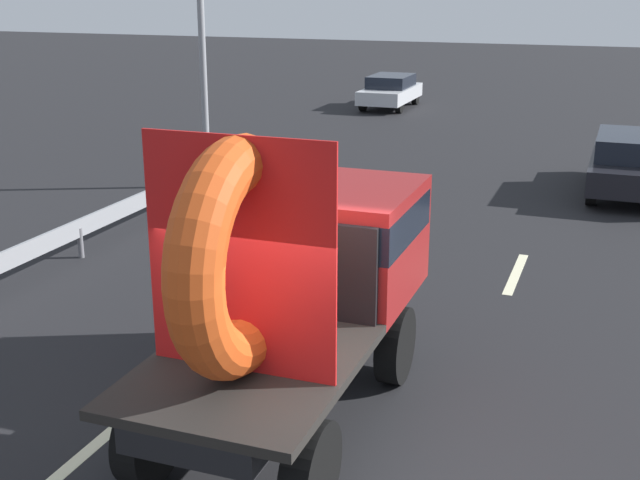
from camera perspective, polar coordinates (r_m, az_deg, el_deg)
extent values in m
plane|color=black|center=(8.84, -1.68, -14.93)|extent=(120.00, 120.00, 0.00)
cylinder|color=black|center=(10.74, -3.60, -5.91)|extent=(0.28, 0.96, 0.96)
cylinder|color=black|center=(10.22, 5.23, -7.21)|extent=(0.28, 0.96, 0.96)
cylinder|color=black|center=(8.46, -11.74, -13.14)|extent=(0.28, 0.96, 0.96)
cylinder|color=black|center=(7.79, -0.63, -15.64)|extent=(0.28, 0.96, 0.96)
cube|color=black|center=(9.10, -2.21, -7.21)|extent=(1.30, 4.71, 0.25)
cube|color=maroon|center=(10.00, 0.73, 0.04)|extent=(2.00, 1.97, 1.35)
cube|color=black|center=(9.87, 0.64, 1.60)|extent=(2.02, 1.88, 0.44)
cube|color=black|center=(8.21, -4.88, -8.78)|extent=(2.00, 2.73, 0.10)
cube|color=black|center=(9.09, -1.47, -1.96)|extent=(1.80, 0.08, 1.10)
torus|color=#D84C19|center=(7.63, -5.58, -1.20)|extent=(0.53, 2.28, 2.28)
cube|color=red|center=(7.63, -5.58, -1.20)|extent=(1.90, 0.03, 2.28)
cylinder|color=black|center=(21.81, 18.64, 4.91)|extent=(0.23, 0.66, 0.66)
cylinder|color=black|center=(19.12, 18.29, 3.27)|extent=(0.23, 0.66, 0.66)
cube|color=black|center=(20.40, 20.79, 4.68)|extent=(1.84, 4.30, 0.56)
cube|color=black|center=(20.20, 20.95, 6.11)|extent=(1.66, 2.41, 0.51)
cylinder|color=gray|center=(19.58, -8.10, 12.23)|extent=(0.16, 0.16, 5.99)
cube|color=gray|center=(16.53, -12.91, 2.37)|extent=(0.06, 13.40, 0.32)
cylinder|color=slate|center=(15.29, -16.22, -0.19)|extent=(0.10, 0.10, 0.55)
cylinder|color=slate|center=(17.97, -9.97, 2.85)|extent=(0.10, 0.10, 0.55)
cylinder|color=slate|center=(20.84, -5.37, 5.06)|extent=(0.10, 0.10, 0.55)
cube|color=beige|center=(8.98, -17.54, -15.23)|extent=(0.16, 2.79, 0.01)
cube|color=beige|center=(15.50, 0.73, -0.28)|extent=(0.16, 2.81, 0.01)
cube|color=beige|center=(14.35, 13.38, -2.27)|extent=(0.16, 2.13, 0.01)
cylinder|color=black|center=(31.25, 5.51, 9.24)|extent=(0.20, 0.58, 0.58)
cylinder|color=black|center=(31.64, 2.99, 9.40)|extent=(0.20, 0.58, 0.58)
cylinder|color=black|center=(33.60, 6.61, 9.78)|extent=(0.20, 0.58, 0.58)
cylinder|color=black|center=(33.96, 4.25, 9.93)|extent=(0.20, 0.58, 0.58)
cube|color=silver|center=(32.57, 4.86, 10.04)|extent=(1.64, 3.82, 0.50)
cube|color=black|center=(32.60, 4.93, 10.89)|extent=(1.47, 2.14, 0.45)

